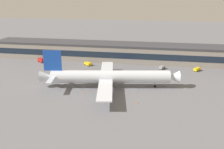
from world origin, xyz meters
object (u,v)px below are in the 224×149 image
(follow_me_car, at_px, (197,69))
(baggage_tug, at_px, (162,67))
(crew_van, at_px, (41,60))
(traffic_cone_1, at_px, (83,93))
(traffic_cone_2, at_px, (89,91))
(pushback_tractor, at_px, (88,64))
(traffic_cone_0, at_px, (138,103))
(airliner, at_px, (108,77))

(follow_me_car, relative_size, baggage_tug, 1.13)
(crew_van, relative_size, baggage_tug, 1.35)
(traffic_cone_1, xyz_separation_m, traffic_cone_2, (2.12, 2.71, -0.05))
(pushback_tractor, xyz_separation_m, traffic_cone_0, (34.73, -50.91, -0.72))
(traffic_cone_2, bearing_deg, baggage_tug, 52.63)
(airliner, relative_size, traffic_cone_1, 99.65)
(baggage_tug, xyz_separation_m, traffic_cone_2, (-32.05, -41.97, -0.81))
(follow_me_car, relative_size, traffic_cone_2, 8.41)
(traffic_cone_0, bearing_deg, pushback_tractor, 124.30)
(baggage_tug, bearing_deg, traffic_cone_0, -100.59)
(pushback_tractor, height_order, traffic_cone_2, pushback_tractor)
(crew_van, distance_m, traffic_cone_1, 61.99)
(pushback_tractor, bearing_deg, traffic_cone_1, -77.21)
(pushback_tractor, distance_m, baggage_tug, 44.28)
(airliner, xyz_separation_m, follow_me_car, (44.00, 34.73, -4.10))
(pushback_tractor, distance_m, traffic_cone_1, 45.64)
(pushback_tractor, relative_size, traffic_cone_0, 8.25)
(baggage_tug, height_order, traffic_cone_0, baggage_tug)
(airliner, bearing_deg, crew_van, 144.42)
(traffic_cone_1, bearing_deg, traffic_cone_2, 51.93)
(baggage_tug, xyz_separation_m, traffic_cone_1, (-34.18, -44.68, -0.76))
(follow_me_car, relative_size, traffic_cone_0, 7.16)
(pushback_tractor, relative_size, traffic_cone_2, 9.69)
(follow_me_car, xyz_separation_m, traffic_cone_0, (-28.89, -50.78, -0.77))
(traffic_cone_2, bearing_deg, follow_me_car, 39.03)
(traffic_cone_0, bearing_deg, traffic_cone_1, 165.41)
(crew_van, bearing_deg, traffic_cone_0, -38.48)
(traffic_cone_0, height_order, traffic_cone_2, traffic_cone_0)
(follow_me_car, xyz_separation_m, baggage_tug, (-19.34, 0.32, -0.00))
(traffic_cone_1, bearing_deg, traffic_cone_0, -14.59)
(crew_van, xyz_separation_m, traffic_cone_2, (43.56, -43.38, -1.18))
(traffic_cone_0, bearing_deg, airliner, 133.28)
(follow_me_car, bearing_deg, airliner, -141.72)
(baggage_tug, distance_m, traffic_cone_2, 52.82)
(baggage_tug, height_order, traffic_cone_2, baggage_tug)
(crew_van, xyz_separation_m, pushback_tractor, (31.33, -1.59, -0.41))
(follow_me_car, xyz_separation_m, traffic_cone_2, (-51.39, -41.66, -0.81))
(baggage_tug, distance_m, traffic_cone_0, 51.98)
(pushback_tractor, height_order, traffic_cone_1, pushback_tractor)
(pushback_tractor, distance_m, traffic_cone_0, 61.63)
(traffic_cone_0, height_order, traffic_cone_1, traffic_cone_0)
(baggage_tug, bearing_deg, follow_me_car, -0.93)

